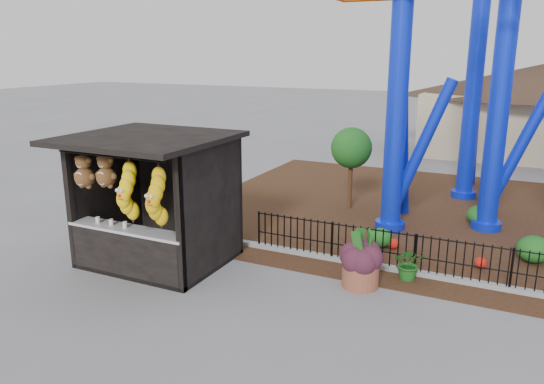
% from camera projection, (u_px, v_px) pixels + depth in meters
% --- Properties ---
extents(ground, '(120.00, 120.00, 0.00)m').
position_uv_depth(ground, '(244.00, 305.00, 10.72)').
color(ground, slate).
rests_on(ground, ground).
extents(mulch_bed, '(18.00, 12.00, 0.02)m').
position_uv_depth(mulch_bed, '(488.00, 221.00, 15.99)').
color(mulch_bed, '#331E11').
rests_on(mulch_bed, ground).
extents(curb, '(18.00, 0.18, 0.12)m').
position_uv_depth(curb, '(469.00, 282.00, 11.63)').
color(curb, gray).
rests_on(curb, ground).
extents(prize_booth, '(3.50, 3.40, 3.12)m').
position_uv_depth(prize_booth, '(150.00, 203.00, 12.38)').
color(prize_booth, black).
rests_on(prize_booth, ground).
extents(picket_fence, '(12.20, 0.06, 1.00)m').
position_uv_depth(picket_fence, '(517.00, 271.00, 11.14)').
color(picket_fence, black).
rests_on(picket_fence, ground).
extents(terracotta_planter, '(0.89, 0.89, 0.57)m').
position_uv_depth(terracotta_planter, '(360.00, 274.00, 11.51)').
color(terracotta_planter, brown).
rests_on(terracotta_planter, ground).
extents(planter_foliage, '(0.70, 0.70, 0.64)m').
position_uv_depth(planter_foliage, '(362.00, 248.00, 11.36)').
color(planter_foliage, '#381623').
rests_on(planter_foliage, terracotta_planter).
extents(potted_plant, '(0.83, 0.76, 0.78)m').
position_uv_depth(potted_plant, '(409.00, 263.00, 11.82)').
color(potted_plant, '#1C601D').
rests_on(potted_plant, ground).
extents(landscaping, '(7.51, 4.05, 0.65)m').
position_uv_depth(landscaping, '(522.00, 240.00, 13.59)').
color(landscaping, '#195017').
rests_on(landscaping, mulch_bed).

